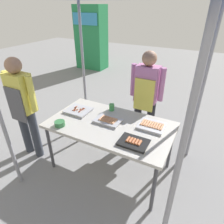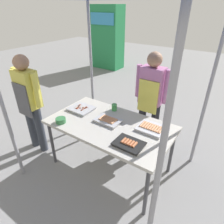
# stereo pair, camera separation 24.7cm
# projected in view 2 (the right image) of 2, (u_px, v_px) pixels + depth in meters

# --- Properties ---
(ground_plane) EXTENTS (18.00, 18.00, 0.00)m
(ground_plane) POSITION_uv_depth(u_px,v_px,m) (110.00, 166.00, 2.88)
(ground_plane) COLOR slate
(stall_table) EXTENTS (1.60, 0.90, 0.75)m
(stall_table) POSITION_uv_depth(u_px,v_px,m) (110.00, 127.00, 2.53)
(stall_table) COLOR #B7B2A8
(stall_table) RESTS_ON ground
(stall_canopy) EXTENTS (2.10, 1.80, 2.21)m
(stall_canopy) POSITION_uv_depth(u_px,v_px,m) (109.00, 4.00, 1.84)
(stall_canopy) COLOR gray
(stall_canopy) RESTS_ON ground
(tray_grilled_sausages) EXTENTS (0.33, 0.24, 0.05)m
(tray_grilled_sausages) POSITION_uv_depth(u_px,v_px,m) (129.00, 144.00, 2.12)
(tray_grilled_sausages) COLOR black
(tray_grilled_sausages) RESTS_ON stall_table
(tray_meat_skewers) EXTENTS (0.34, 0.29, 0.04)m
(tray_meat_skewers) POSITION_uv_depth(u_px,v_px,m) (81.00, 109.00, 2.83)
(tray_meat_skewers) COLOR #ADADB2
(tray_meat_skewers) RESTS_ON stall_table
(tray_pork_links) EXTENTS (0.34, 0.23, 0.05)m
(tray_pork_links) POSITION_uv_depth(u_px,v_px,m) (108.00, 120.00, 2.54)
(tray_pork_links) COLOR #ADADB2
(tray_pork_links) RESTS_ON stall_table
(tray_spring_rolls) EXTENTS (0.33, 0.28, 0.05)m
(tray_spring_rolls) POSITION_uv_depth(u_px,v_px,m) (151.00, 128.00, 2.38)
(tray_spring_rolls) COLOR silver
(tray_spring_rolls) RESTS_ON stall_table
(condiment_bowl) EXTENTS (0.13, 0.13, 0.06)m
(condiment_bowl) POSITION_uv_depth(u_px,v_px,m) (61.00, 120.00, 2.52)
(condiment_bowl) COLOR #33723F
(condiment_bowl) RESTS_ON stall_table
(drink_cup_near_edge) EXTENTS (0.08, 0.08, 0.10)m
(drink_cup_near_edge) POSITION_uv_depth(u_px,v_px,m) (114.00, 107.00, 2.80)
(drink_cup_near_edge) COLOR #3F994C
(drink_cup_near_edge) RESTS_ON stall_table
(vendor_woman) EXTENTS (0.52, 0.23, 1.54)m
(vendor_woman) POSITION_uv_depth(u_px,v_px,m) (151.00, 95.00, 2.90)
(vendor_woman) COLOR black
(vendor_woman) RESTS_ON ground
(customer_nearby) EXTENTS (0.52, 0.22, 1.53)m
(customer_nearby) POSITION_uv_depth(u_px,v_px,m) (29.00, 98.00, 2.82)
(customer_nearby) COLOR #333842
(customer_nearby) RESTS_ON ground
(neighbor_stall_left) EXTENTS (1.02, 0.64, 2.07)m
(neighbor_stall_left) POSITION_uv_depth(u_px,v_px,m) (108.00, 38.00, 6.79)
(neighbor_stall_left) COLOR #237F47
(neighbor_stall_left) RESTS_ON ground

